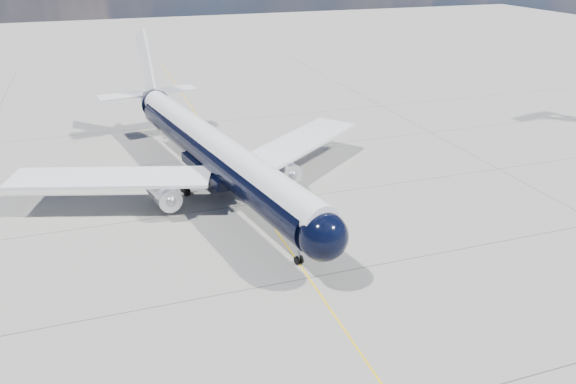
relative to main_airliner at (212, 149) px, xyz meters
name	(u,v)px	position (x,y,z in m)	size (l,w,h in m)	color
ground	(245,185)	(3.45, -0.43, -4.53)	(320.00, 320.00, 0.00)	gray
taxiway_centerline	(258,203)	(3.45, -5.43, -4.53)	(0.16, 160.00, 0.01)	yellow
main_airliner	(212,149)	(0.00, 0.00, 0.00)	(40.81, 50.25, 14.60)	black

